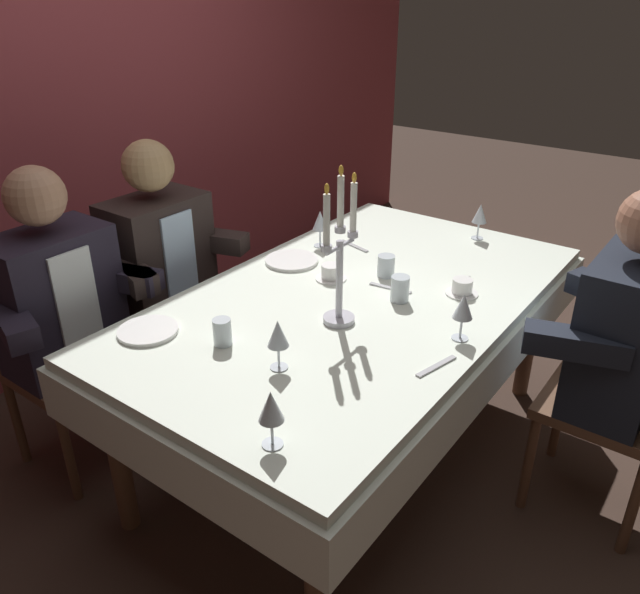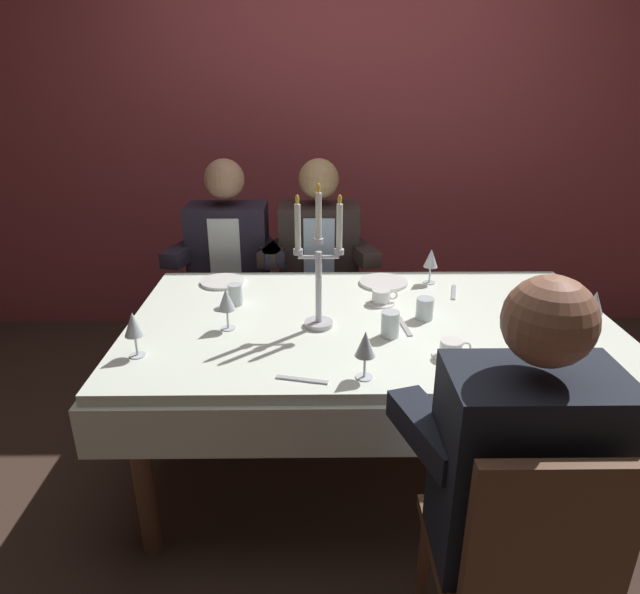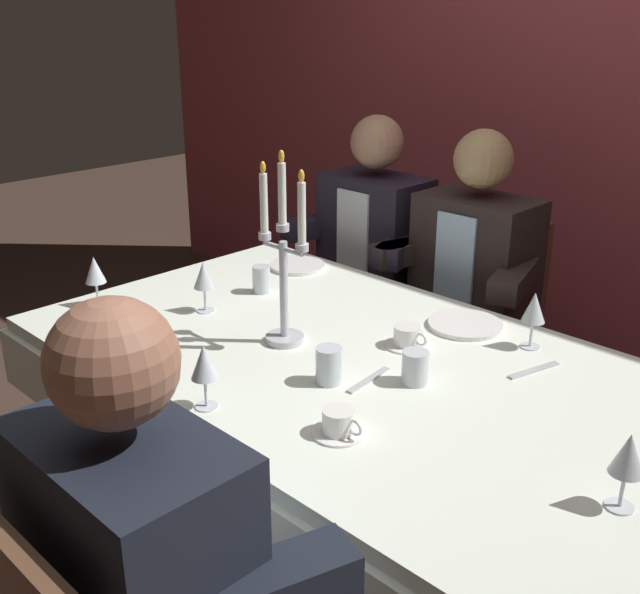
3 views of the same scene
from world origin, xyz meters
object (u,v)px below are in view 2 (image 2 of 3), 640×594
Objects in this scene: wine_glass_4 at (226,300)px; coffee_cup_1 at (451,350)px; candelabra at (319,272)px; coffee_cup_0 at (381,297)px; dining_table at (370,345)px; wine_glass_0 at (595,303)px; dinner_plate_0 at (384,282)px; seated_diner_2 at (525,468)px; water_tumbler_2 at (425,308)px; wine_glass_2 at (431,259)px; water_tumbler_1 at (390,324)px; seated_diner_1 at (319,252)px; water_tumbler_0 at (235,295)px; seated_diner_0 at (229,253)px; dinner_plate_1 at (222,282)px; wine_glass_3 at (365,345)px; wine_glass_1 at (133,326)px.

wine_glass_4 is 0.84m from coffee_cup_1.
candelabra is 0.40m from coffee_cup_0.
dining_table is 11.83× the size of wine_glass_0.
seated_diner_2 is (0.20, -1.28, -0.01)m from dinner_plate_0.
wine_glass_0 and wine_glass_4 have the same top height.
seated_diner_2 is at bearing -71.61° from dining_table.
water_tumbler_2 is 0.22m from coffee_cup_0.
wine_glass_0 and wine_glass_2 have the same top height.
wine_glass_0 reaches higher than water_tumbler_1.
candelabra is 3.35× the size of wine_glass_0.
seated_diner_1 is at bearing 109.48° from coffee_cup_0.
candelabra is at bearing -163.02° from dining_table.
seated_diner_2 is at bearing -71.79° from water_tumbler_1.
candelabra reaches higher than water_tumbler_0.
wine_glass_2 and wine_glass_4 have the same top height.
seated_diner_0 is (-0.48, 0.95, -0.23)m from candelabra.
coffee_cup_1 is at bearing -52.23° from seated_diner_0.
water_tumbler_1 is 0.08× the size of seated_diner_0.
dinner_plate_1 is (-0.65, 0.41, 0.13)m from dining_table.
dining_table is 21.33× the size of water_tumbler_0.
wine_glass_0 is at bearing 20.26° from wine_glass_3.
seated_diner_1 is at bearing 136.18° from wine_glass_2.
water_tumbler_0 is (-0.65, -0.24, 0.04)m from dinner_plate_0.
dinner_plate_1 is 0.66m from seated_diner_1.
dinner_plate_1 is 1.24× the size of wine_glass_0.
coffee_cup_0 is (0.13, 0.61, -0.09)m from wine_glass_3.
coffee_cup_1 is at bearing -38.96° from dinner_plate_1.
water_tumbler_0 is at bearing 169.04° from water_tumbler_2.
wine_glass_3 is at bearing -101.58° from coffee_cup_0.
dining_table is at bearing -179.07° from water_tumbler_2.
candelabra is 0.99m from seated_diner_2.
water_tumbler_0 is 0.75m from seated_diner_0.
seated_diner_2 is (0.05, -0.57, -0.03)m from coffee_cup_1.
seated_diner_1 is (0.45, 0.48, -0.01)m from dinner_plate_1.
wine_glass_4 is at bearing -171.49° from dining_table.
seated_diner_2 is (0.50, -0.82, -0.23)m from candelabra.
seated_diner_0 reaches higher than water_tumbler_0.
seated_diner_1 is at bearing 134.90° from wine_glass_0.
seated_diner_1 reaches higher than dinner_plate_0.
water_tumbler_0 is 0.61m from coffee_cup_0.
coffee_cup_0 is at bearing 21.56° from wine_glass_4.
coffee_cup_1 is at bearing -69.81° from seated_diner_1.
coffee_cup_1 is (-0.07, -0.71, -0.09)m from wine_glass_2.
candelabra is 0.44m from water_tumbler_0.
seated_diner_1 and seated_diner_2 have the same top height.
wine_glass_4 is at bearing 142.94° from wine_glass_3.
dining_table is 11.83× the size of wine_glass_1.
seated_diner_1 is at bearing 61.65° from wine_glass_1.
dinner_plate_0 is at bearing 144.11° from wine_glass_0.
dinner_plate_1 is at bearing 141.46° from water_tumbler_1.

